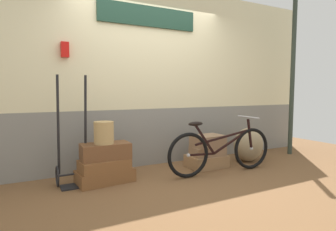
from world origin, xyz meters
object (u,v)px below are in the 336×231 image
suitcase_5 (208,141)px  suitcase_1 (105,165)px  suitcase_3 (206,161)px  suitcase_0 (105,176)px  bicycle (221,150)px  luggage_trolley (73,158)px  suitcase_2 (106,151)px  suitcase_4 (207,151)px  wicker_basket (104,133)px  burlap_sack (248,145)px

suitcase_5 → suitcase_1: bearing=177.0°
suitcase_1 → suitcase_3: (1.61, 0.03, -0.14)m
suitcase_0 → suitcase_3: bearing=-5.2°
bicycle → suitcase_5: bearing=86.4°
luggage_trolley → bicycle: (1.96, -0.46, -0.01)m
luggage_trolley → bicycle: bearing=-13.3°
suitcase_0 → bicycle: (1.58, -0.37, 0.25)m
suitcase_2 → suitcase_4: 1.59m
suitcase_5 → wicker_basket: wicker_basket is taller
suitcase_0 → bicycle: size_ratio=0.41×
suitcase_0 → luggage_trolley: luggage_trolley is taller
suitcase_1 → suitcase_2: (0.02, 0.03, 0.17)m
suitcase_5 → bicycle: bicycle is taller
suitcase_3 → luggage_trolley: 1.99m
suitcase_3 → suitcase_4: (0.00, -0.02, 0.16)m
suitcase_4 → bicycle: (-0.01, -0.35, 0.08)m
suitcase_1 → wicker_basket: size_ratio=2.17×
luggage_trolley → suitcase_3: bearing=-2.7°
suitcase_0 → suitcase_3: suitcase_3 is taller
wicker_basket → suitcase_3: bearing=0.6°
suitcase_2 → suitcase_5: size_ratio=1.29×
suitcase_1 → wicker_basket: bearing=75.2°
suitcase_4 → suitcase_5: (0.01, 0.00, 0.16)m
suitcase_1 → wicker_basket: (0.00, 0.01, 0.41)m
suitcase_0 → suitcase_2: bearing=31.4°
suitcase_3 → burlap_sack: size_ratio=1.03×
suitcase_3 → suitcase_4: bearing=-85.2°
suitcase_2 → bicycle: bearing=-12.5°
wicker_basket → bicycle: (1.59, -0.35, -0.32)m
suitcase_4 → bicycle: 0.36m
suitcase_0 → suitcase_1: 0.16m
suitcase_2 → suitcase_3: bearing=0.8°
suitcase_3 → suitcase_0: bearing=-179.9°
suitcase_2 → suitcase_3: 1.61m
suitcase_2 → wicker_basket: wicker_basket is taller
suitcase_0 → wicker_basket: 0.57m
suitcase_0 → suitcase_4: (1.60, -0.02, 0.17)m
burlap_sack → suitcase_3: bearing=177.0°
suitcase_0 → wicker_basket: wicker_basket is taller
suitcase_1 → burlap_sack: 2.43m
burlap_sack → bicycle: size_ratio=0.33×
suitcase_1 → suitcase_3: suitcase_1 is taller
burlap_sack → bicycle: 0.90m
suitcase_2 → luggage_trolley: bearing=168.6°
suitcase_4 → luggage_trolley: bearing=-177.4°
luggage_trolley → bicycle: size_ratio=0.81×
suitcase_0 → suitcase_2: size_ratio=1.15×
suitcase_5 → luggage_trolley: size_ratio=0.35×
suitcase_3 → wicker_basket: bearing=-179.4°
suitcase_4 → wicker_basket: 1.66m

